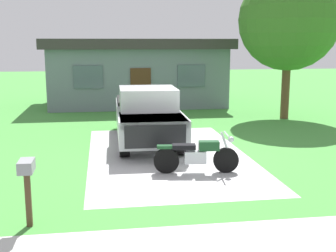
% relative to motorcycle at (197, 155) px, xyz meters
% --- Properties ---
extents(ground_plane, '(80.00, 80.00, 0.00)m').
position_rel_motorcycle_xyz_m(ground_plane, '(-0.48, 1.85, -0.47)').
color(ground_plane, '#46933D').
extents(driveway_pad, '(4.69, 8.08, 0.01)m').
position_rel_motorcycle_xyz_m(driveway_pad, '(-0.48, 1.85, -0.47)').
color(driveway_pad, '#BBBBBB').
rests_on(driveway_pad, ground).
extents(sidewalk_strip, '(36.00, 1.80, 0.01)m').
position_rel_motorcycle_xyz_m(sidewalk_strip, '(-0.48, -4.15, -0.47)').
color(sidewalk_strip, beige).
rests_on(sidewalk_strip, ground).
extents(motorcycle, '(2.21, 0.70, 1.09)m').
position_rel_motorcycle_xyz_m(motorcycle, '(0.00, 0.00, 0.00)').
color(motorcycle, black).
rests_on(motorcycle, ground).
extents(pickup_truck, '(2.11, 5.67, 1.90)m').
position_rel_motorcycle_xyz_m(pickup_truck, '(-0.91, 3.76, 0.48)').
color(pickup_truck, black).
rests_on(pickup_truck, ground).
extents(mailbox, '(0.26, 0.48, 1.26)m').
position_rel_motorcycle_xyz_m(mailbox, '(-3.77, -2.84, 0.51)').
color(mailbox, '#4C3823').
rests_on(mailbox, ground).
extents(shade_tree, '(4.31, 4.31, 6.42)m').
position_rel_motorcycle_xyz_m(shade_tree, '(5.63, 7.56, 3.78)').
color(shade_tree, brown).
rests_on(shade_tree, ground).
extents(neighbor_house, '(9.60, 5.60, 3.50)m').
position_rel_motorcycle_xyz_m(neighbor_house, '(-0.50, 13.15, 1.32)').
color(neighbor_house, slate).
rests_on(neighbor_house, ground).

